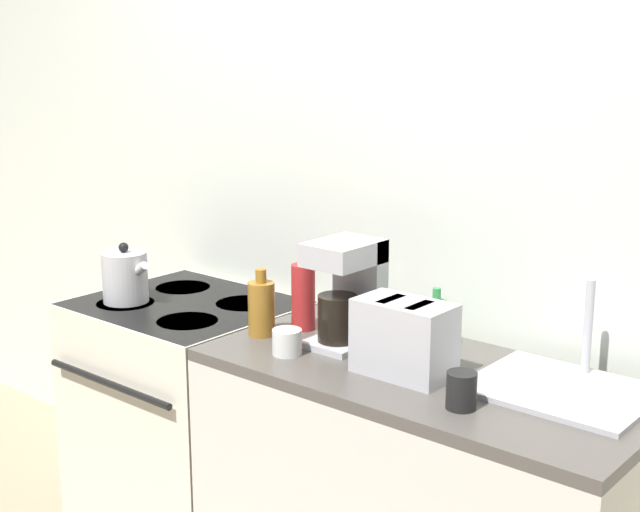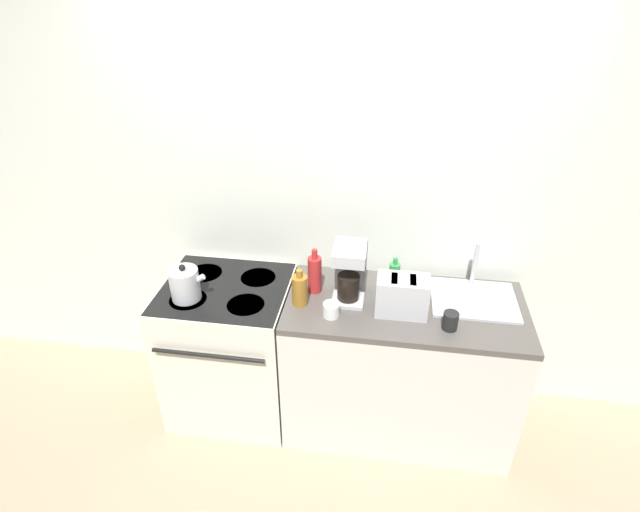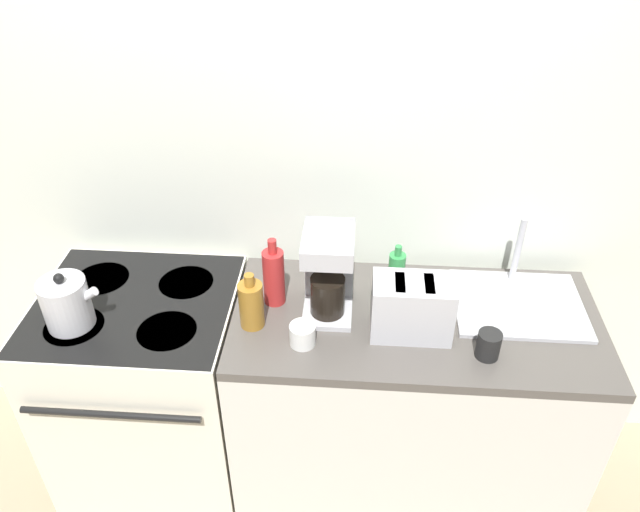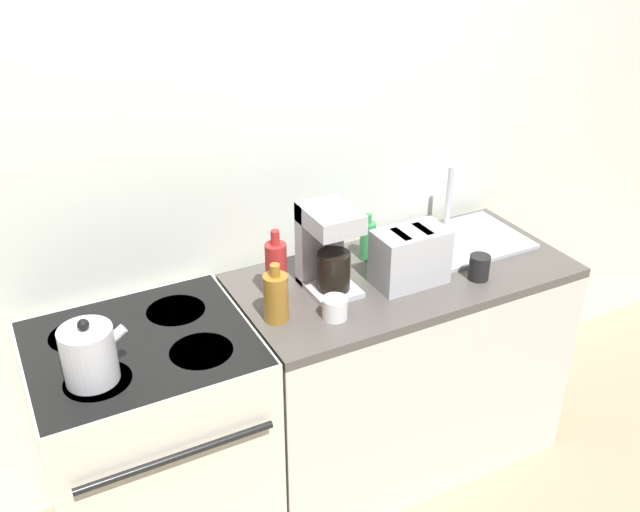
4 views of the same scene
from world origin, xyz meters
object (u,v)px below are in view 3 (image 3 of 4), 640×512
kettle (67,303)px  cup_black (488,345)px  bottle_red (274,276)px  stove (152,387)px  bottle_green (396,271)px  coffee_maker (329,268)px  cup_white (303,335)px  toaster (412,307)px  bottle_amber (251,304)px

kettle → cup_black: size_ratio=2.25×
kettle → bottle_red: bearing=14.1°
kettle → stove: bearing=35.4°
bottle_red → bottle_green: (0.44, 0.10, -0.03)m
coffee_maker → bottle_green: bearing=25.5°
bottle_green → cup_black: size_ratio=2.01×
cup_black → cup_white: size_ratio=1.09×
stove → toaster: bearing=-4.4°
toaster → coffee_maker: size_ratio=0.83×
stove → coffee_maker: 0.94m
bottle_amber → bottle_green: bearing=25.0°
toaster → cup_black: (0.25, -0.10, -0.06)m
kettle → bottle_red: size_ratio=0.81×
kettle → bottle_red: 0.71m
toaster → bottle_red: (-0.48, 0.13, 0.01)m
bottle_green → coffee_maker: bearing=-154.5°
coffee_maker → bottle_amber: 0.29m
bottle_amber → cup_white: size_ratio=2.44×
coffee_maker → bottle_amber: (-0.26, -0.12, -0.08)m
cup_black → cup_white: cup_black is taller
bottle_amber → cup_black: bearing=-7.1°
kettle → bottle_green: 1.16m
coffee_maker → cup_white: coffee_maker is taller
bottle_red → kettle: bearing=-165.9°
bottle_red → bottle_amber: bearing=-115.0°
bottle_amber → cup_black: bottle_amber is taller
cup_black → coffee_maker: bearing=158.1°
coffee_maker → cup_white: (-0.07, -0.20, -0.13)m
kettle → cup_white: (0.81, -0.04, -0.05)m
bottle_red → bottle_green: size_ratio=1.39×
stove → cup_black: 1.35m
bottle_red → coffee_maker: bearing=-4.1°
bottle_red → cup_white: (0.12, -0.21, -0.07)m
bottle_red → stove: bearing=-174.4°
kettle → cup_black: kettle is taller
bottle_amber → coffee_maker: bearing=24.5°
kettle → coffee_maker: size_ratio=0.67×
stove → toaster: size_ratio=3.35×
bottle_amber → cup_white: bearing=-24.3°
bottle_red → cup_white: size_ratio=3.05×
kettle → cup_white: size_ratio=2.46×
coffee_maker → kettle: bearing=-169.8°
cup_black → cup_white: 0.61m
cup_white → stove: bearing=165.7°
cup_white → bottle_amber: bearing=155.7°
kettle → cup_white: bearing=-2.8°
bottle_amber → bottle_green: (0.50, 0.23, -0.01)m
kettle → bottle_amber: 0.63m
bottle_red → cup_black: (0.73, -0.23, -0.06)m
bottle_amber → bottle_green: size_ratio=1.11×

